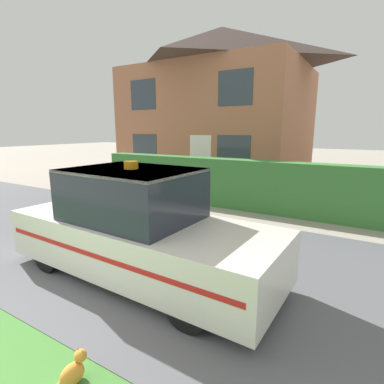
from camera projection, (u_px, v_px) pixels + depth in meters
The scene contains 5 objects.
road_strip at pixel (158, 250), 5.86m from camera, with size 28.00×5.26×0.01m, color #5B5B60.
garden_hedge at pixel (249, 185), 8.76m from camera, with size 10.46×0.57×1.46m, color #3D7F38.
police_car at pixel (138, 229), 4.74m from camera, with size 4.55×1.80×1.84m.
cat at pixel (74, 371), 2.78m from camera, with size 0.19×0.34×0.30m.
house_left at pixel (220, 102), 15.18m from camera, with size 8.50×7.08×7.20m.
Camera 1 is at (3.41, -0.61, 2.32)m, focal length 28.00 mm.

